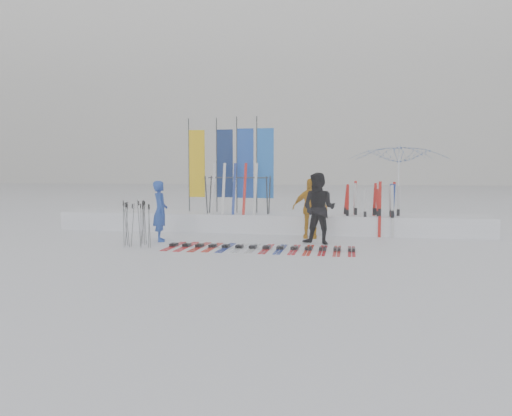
% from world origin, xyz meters
% --- Properties ---
extents(ground, '(120.00, 120.00, 0.00)m').
position_xyz_m(ground, '(0.00, 0.00, 0.00)').
color(ground, white).
rests_on(ground, ground).
extents(snow_bank, '(14.00, 1.60, 0.60)m').
position_xyz_m(snow_bank, '(0.00, 4.60, 0.30)').
color(snow_bank, white).
rests_on(snow_bank, ground).
extents(person_blue, '(0.64, 0.75, 1.73)m').
position_xyz_m(person_blue, '(-2.59, 1.73, 0.86)').
color(person_blue, '#1D42AA').
rests_on(person_blue, ground).
extents(person_black, '(1.14, 1.01, 1.95)m').
position_xyz_m(person_black, '(1.87, 2.00, 0.98)').
color(person_black, black).
rests_on(person_black, ground).
extents(person_yellow, '(1.05, 0.44, 1.78)m').
position_xyz_m(person_yellow, '(1.53, 3.20, 0.89)').
color(person_yellow, orange).
rests_on(person_yellow, ground).
extents(tent_canopy, '(3.67, 3.73, 2.95)m').
position_xyz_m(tent_canopy, '(4.27, 5.45, 1.48)').
color(tent_canopy, white).
rests_on(tent_canopy, ground).
extents(ski_row, '(4.81, 1.70, 0.07)m').
position_xyz_m(ski_row, '(0.43, 0.88, 0.04)').
color(ski_row, red).
rests_on(ski_row, ground).
extents(pole_cluster, '(0.88, 0.73, 1.24)m').
position_xyz_m(pole_cluster, '(-2.85, 0.77, 0.59)').
color(pole_cluster, '#595B60').
rests_on(pole_cluster, ground).
extents(feather_flags, '(3.02, 0.33, 3.20)m').
position_xyz_m(feather_flags, '(-1.23, 4.79, 2.24)').
color(feather_flags, '#383A3F').
rests_on(feather_flags, ground).
extents(ski_rack, '(2.04, 0.80, 1.23)m').
position_xyz_m(ski_rack, '(-0.89, 4.20, 1.38)').
color(ski_rack, '#383A3F').
rests_on(ski_rack, ground).
extents(upright_skis, '(1.71, 1.09, 1.69)m').
position_xyz_m(upright_skis, '(3.49, 4.23, 0.79)').
color(upright_skis, navy).
rests_on(upright_skis, ground).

